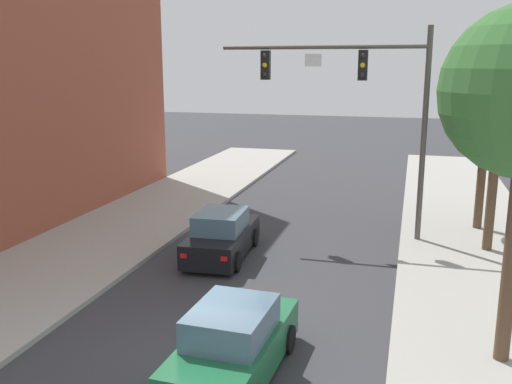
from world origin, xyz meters
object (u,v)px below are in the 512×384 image
at_px(car_following_green, 234,345).
at_px(street_tree_second, 501,95).
at_px(traffic_signal_mast, 364,92).
at_px(car_lead_black, 222,236).
at_px(street_tree_third, 489,96).

bearing_deg(car_following_green, street_tree_second, 58.66).
height_order(traffic_signal_mast, car_following_green, traffic_signal_mast).
distance_m(car_following_green, street_tree_second, 12.43).
xyz_separation_m(traffic_signal_mast, car_lead_black, (-4.22, -3.32, -4.66)).
distance_m(car_lead_black, street_tree_second, 10.22).
height_order(car_following_green, street_tree_third, street_tree_third).
relative_size(car_following_green, street_tree_second, 0.62).
relative_size(traffic_signal_mast, car_following_green, 1.74).
bearing_deg(car_following_green, car_lead_black, 110.62).
bearing_deg(street_tree_third, car_following_green, -115.25).
relative_size(car_lead_black, street_tree_second, 0.63).
bearing_deg(car_following_green, traffic_signal_mast, 81.57).
xyz_separation_m(car_lead_black, street_tree_third, (8.61, 5.46, 4.49)).
xyz_separation_m(car_following_green, street_tree_third, (5.93, 12.58, 4.49)).
bearing_deg(car_following_green, street_tree_third, 64.75).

